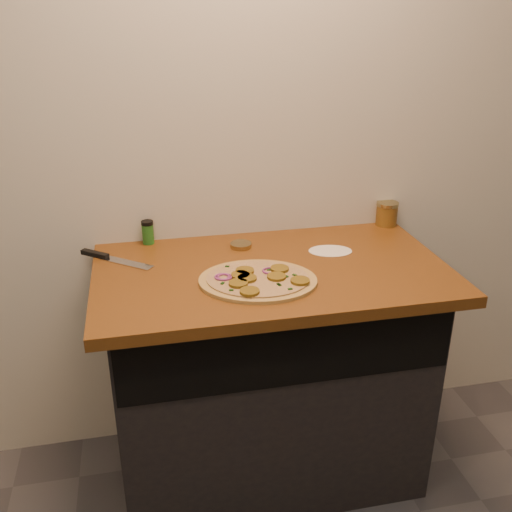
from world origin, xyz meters
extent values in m
cube|color=beige|center=(0.00, 1.75, 1.35)|extent=(4.00, 0.02, 2.70)
cube|color=black|center=(0.00, 1.45, 0.43)|extent=(1.10, 0.60, 0.86)
cube|color=brown|center=(0.00, 1.42, 0.88)|extent=(1.20, 0.70, 0.04)
cylinder|color=tan|center=(-0.07, 1.31, 0.91)|extent=(0.45, 0.45, 0.01)
cylinder|color=#CDC487|center=(-0.07, 1.31, 0.91)|extent=(0.39, 0.39, 0.00)
cylinder|color=brown|center=(-0.10, 1.36, 0.92)|extent=(0.06, 0.06, 0.01)
cylinder|color=brown|center=(-0.12, 1.22, 0.92)|extent=(0.06, 0.06, 0.01)
cylinder|color=brown|center=(-0.11, 1.31, 0.92)|extent=(0.06, 0.06, 0.01)
cylinder|color=brown|center=(-0.14, 1.28, 0.92)|extent=(0.06, 0.06, 0.01)
cylinder|color=brown|center=(-0.01, 1.30, 0.92)|extent=(0.06, 0.06, 0.01)
cylinder|color=brown|center=(-0.12, 1.33, 0.92)|extent=(0.06, 0.06, 0.01)
cylinder|color=brown|center=(0.05, 1.25, 0.92)|extent=(0.06, 0.06, 0.01)
cylinder|color=brown|center=(0.01, 1.36, 0.92)|extent=(0.06, 0.06, 0.01)
torus|color=#7E2F75|center=(-0.18, 1.34, 0.92)|extent=(0.05, 0.05, 0.01)
torus|color=#7E2F75|center=(-0.18, 1.33, 0.92)|extent=(0.05, 0.05, 0.01)
torus|color=#7E2F75|center=(-0.02, 1.35, 0.92)|extent=(0.05, 0.05, 0.01)
cube|color=black|center=(-0.15, 1.34, 0.92)|extent=(0.02, 0.02, 0.00)
cube|color=black|center=(-0.15, 1.42, 0.92)|extent=(0.02, 0.01, 0.00)
cube|color=black|center=(-0.12, 1.40, 0.92)|extent=(0.01, 0.01, 0.00)
cube|color=black|center=(-0.02, 1.25, 0.92)|extent=(0.01, 0.02, 0.00)
cube|color=black|center=(-0.02, 1.36, 0.92)|extent=(0.01, 0.01, 0.00)
cube|color=black|center=(-0.19, 1.29, 0.92)|extent=(0.02, 0.02, 0.00)
cube|color=black|center=(-0.17, 1.24, 0.92)|extent=(0.02, 0.01, 0.00)
cube|color=black|center=(0.05, 1.31, 0.92)|extent=(0.02, 0.02, 0.00)
cube|color=black|center=(-0.13, 1.32, 0.92)|extent=(0.01, 0.01, 0.00)
cube|color=black|center=(0.01, 1.21, 0.92)|extent=(0.01, 0.01, 0.00)
cube|color=black|center=(-0.11, 1.35, 0.92)|extent=(0.02, 0.02, 0.00)
cube|color=black|center=(0.02, 1.30, 0.92)|extent=(0.01, 0.02, 0.00)
cube|color=black|center=(-0.13, 1.33, 0.92)|extent=(0.01, 0.02, 0.00)
cube|color=black|center=(-0.02, 1.25, 0.92)|extent=(0.01, 0.02, 0.00)
cube|color=#B7BAC1|center=(-0.48, 1.55, 0.90)|extent=(0.19, 0.16, 0.00)
cube|color=black|center=(-0.59, 1.64, 0.91)|extent=(0.10, 0.09, 0.02)
cylinder|color=#928255|center=(-0.07, 1.61, 0.91)|extent=(0.09, 0.09, 0.02)
cylinder|color=#A71910|center=(0.55, 1.72, 0.94)|extent=(0.08, 0.08, 0.08)
cylinder|color=#928255|center=(0.55, 1.72, 0.99)|extent=(0.09, 0.09, 0.01)
cylinder|color=#23641F|center=(-0.40, 1.72, 0.94)|extent=(0.04, 0.04, 0.08)
cylinder|color=black|center=(-0.40, 1.72, 0.98)|extent=(0.04, 0.04, 0.01)
cylinder|color=silver|center=(0.24, 1.51, 0.90)|extent=(0.18, 0.18, 0.00)
camera|label=1|loc=(-0.42, -0.30, 1.72)|focal=40.00mm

